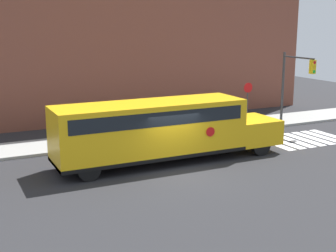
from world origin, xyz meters
TOP-DOWN VIEW (x-y plane):
  - ground_plane at (0.00, 0.00)m, footprint 60.00×60.00m
  - sidewalk_strip at (0.00, 6.50)m, footprint 44.00×3.00m
  - building_backdrop at (0.00, 13.00)m, footprint 32.00×4.00m
  - crosswalk_stripes at (9.05, 2.00)m, footprint 4.70×3.20m
  - school_bus at (-0.11, 1.51)m, footprint 11.27×2.57m
  - stop_sign at (7.80, 5.74)m, footprint 0.61×0.10m
  - traffic_light at (10.22, 4.47)m, footprint 0.28×2.75m

SIDE VIEW (x-z plane):
  - ground_plane at x=0.00m, z-range 0.00..0.00m
  - crosswalk_stripes at x=9.05m, z-range 0.00..0.01m
  - sidewalk_strip at x=0.00m, z-range 0.00..0.15m
  - school_bus at x=-0.11m, z-range 0.21..3.13m
  - stop_sign at x=7.80m, z-range 0.40..3.26m
  - traffic_light at x=10.22m, z-range 0.76..5.44m
  - building_backdrop at x=0.00m, z-range 0.00..13.26m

